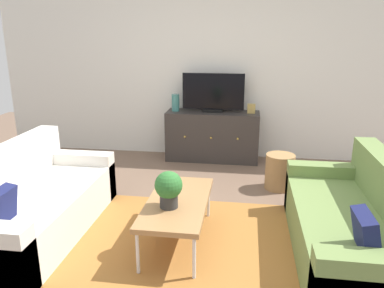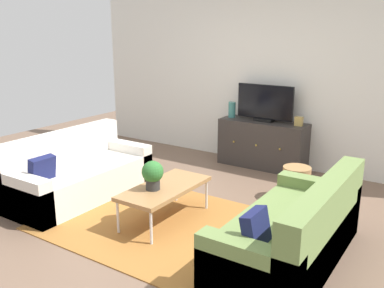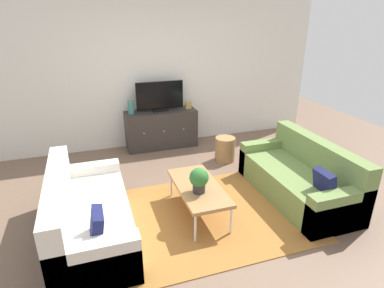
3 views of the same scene
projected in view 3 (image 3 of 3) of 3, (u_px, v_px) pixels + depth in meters
name	position (u px, v px, depth m)	size (l,w,h in m)	color
ground_plane	(201.00, 210.00, 4.20)	(10.00, 10.00, 0.00)	brown
wall_back	(155.00, 73.00, 5.92)	(6.40, 0.12, 2.70)	silver
area_rug	(205.00, 216.00, 4.06)	(2.50, 1.90, 0.01)	#9E662D
couch_left_side	(84.00, 217.00, 3.58)	(0.83, 1.82, 0.80)	silver
couch_right_side	(302.00, 178.00, 4.42)	(0.83, 1.82, 0.80)	olive
coffee_table	(198.00, 188.00, 3.98)	(0.51, 1.10, 0.40)	#A37547
potted_plant	(199.00, 179.00, 3.76)	(0.23, 0.23, 0.31)	#2D2D2D
tv_console	(161.00, 129.00, 6.06)	(1.32, 0.47, 0.71)	#332D2B
flat_screen_tv	(160.00, 97.00, 5.84)	(0.87, 0.16, 0.54)	black
glass_vase	(131.00, 107.00, 5.72)	(0.11, 0.11, 0.24)	teal
mantel_clock	(188.00, 105.00, 6.06)	(0.11, 0.07, 0.13)	tan
wicker_basket	(225.00, 149.00, 5.53)	(0.34, 0.34, 0.42)	#9E7547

